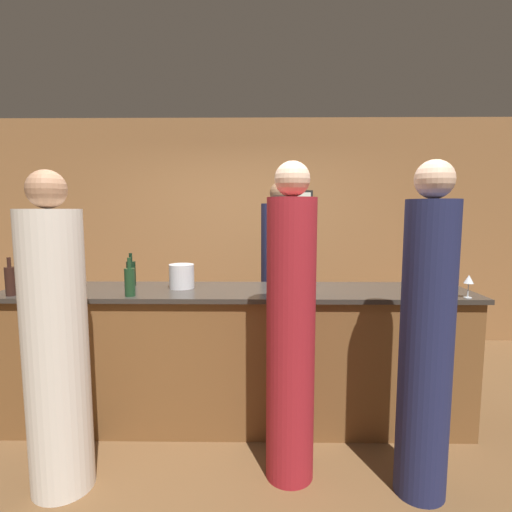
% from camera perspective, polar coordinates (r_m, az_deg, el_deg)
% --- Properties ---
extents(ground_plane, '(14.00, 14.00, 0.00)m').
position_cam_1_polar(ground_plane, '(3.47, -2.74, -22.37)').
color(ground_plane, brown).
extents(back_wall, '(8.00, 0.08, 2.80)m').
position_cam_1_polar(back_wall, '(5.07, -1.43, 3.47)').
color(back_wall, olive).
rests_on(back_wall, ground_plane).
extents(bar_counter, '(3.59, 0.67, 1.07)m').
position_cam_1_polar(bar_counter, '(3.25, -2.80, -14.06)').
color(bar_counter, brown).
rests_on(bar_counter, ground_plane).
extents(bartender, '(0.38, 0.38, 1.95)m').
position_cam_1_polar(bartender, '(3.98, 3.44, -4.61)').
color(bartender, '#1E234C').
rests_on(bartender, ground_plane).
extents(guest_0, '(0.36, 0.36, 1.91)m').
position_cam_1_polar(guest_0, '(2.67, -26.68, -11.43)').
color(guest_0, silver).
rests_on(guest_0, ground_plane).
extents(guest_1, '(0.30, 0.30, 1.96)m').
position_cam_1_polar(guest_1, '(2.54, 23.15, -11.18)').
color(guest_1, '#1E234C').
rests_on(guest_1, ground_plane).
extents(guest_2, '(0.30, 0.30, 1.97)m').
position_cam_1_polar(guest_2, '(2.49, 4.98, -10.91)').
color(guest_2, maroon).
rests_on(guest_2, ground_plane).
extents(wine_bottle_0, '(0.07, 0.07, 0.27)m').
position_cam_1_polar(wine_bottle_0, '(3.38, -17.41, -2.33)').
color(wine_bottle_0, black).
rests_on(wine_bottle_0, bar_counter).
extents(wine_bottle_1, '(0.07, 0.07, 0.28)m').
position_cam_1_polar(wine_bottle_1, '(2.99, -17.59, -3.47)').
color(wine_bottle_1, '#19381E').
rests_on(wine_bottle_1, bar_counter).
extents(wine_bottle_2, '(0.07, 0.07, 0.28)m').
position_cam_1_polar(wine_bottle_2, '(3.36, -31.68, -3.00)').
color(wine_bottle_2, black).
rests_on(wine_bottle_2, bar_counter).
extents(ice_bucket, '(0.20, 0.20, 0.19)m').
position_cam_1_polar(ice_bucket, '(3.19, -10.57, -2.85)').
color(ice_bucket, silver).
rests_on(ice_bucket, bar_counter).
extents(wine_glass_0, '(0.07, 0.07, 0.16)m').
position_cam_1_polar(wine_glass_0, '(3.16, 28.11, -3.07)').
color(wine_glass_0, silver).
rests_on(wine_glass_0, bar_counter).
extents(wine_glass_1, '(0.07, 0.07, 0.16)m').
position_cam_1_polar(wine_glass_1, '(3.53, -30.43, -2.35)').
color(wine_glass_1, silver).
rests_on(wine_glass_1, bar_counter).
extents(wine_glass_2, '(0.08, 0.08, 0.16)m').
position_cam_1_polar(wine_glass_2, '(3.26, 22.01, -2.51)').
color(wine_glass_2, silver).
rests_on(wine_glass_2, bar_counter).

